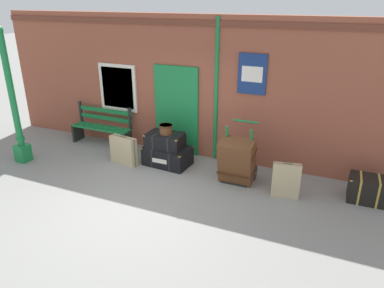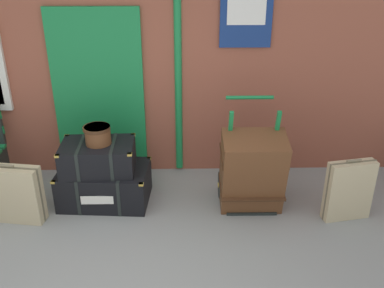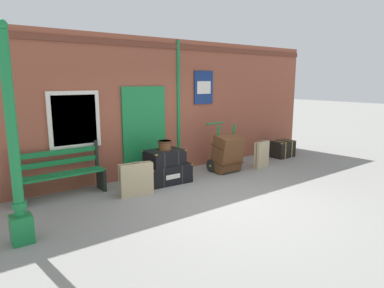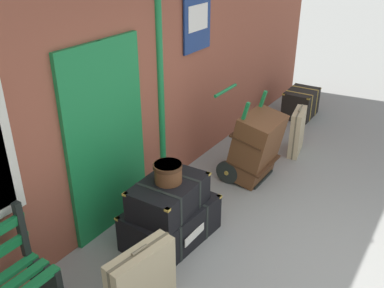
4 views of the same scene
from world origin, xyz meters
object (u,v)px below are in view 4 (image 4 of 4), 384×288
(suitcase_cream, at_px, (297,132))
(corner_trunk, at_px, (301,103))
(round_hatbox, at_px, (168,172))
(steamer_trunk_base, at_px, (171,222))
(large_brown_trunk, at_px, (256,147))
(suitcase_oxblood, at_px, (142,281))
(porters_trolley, at_px, (243,157))
(steamer_trunk_middle, at_px, (169,196))

(suitcase_cream, bearing_deg, corner_trunk, 17.99)
(round_hatbox, height_order, suitcase_cream, round_hatbox)
(steamer_trunk_base, bearing_deg, large_brown_trunk, -6.47)
(large_brown_trunk, distance_m, corner_trunk, 2.47)
(steamer_trunk_base, bearing_deg, suitcase_oxblood, -158.81)
(large_brown_trunk, bearing_deg, suitcase_cream, -10.95)
(suitcase_cream, relative_size, corner_trunk, 1.03)
(porters_trolley, relative_size, suitcase_oxblood, 1.74)
(round_hatbox, height_order, corner_trunk, round_hatbox)
(steamer_trunk_middle, distance_m, corner_trunk, 4.17)
(steamer_trunk_base, relative_size, corner_trunk, 1.50)
(corner_trunk, bearing_deg, suitcase_oxblood, -175.08)
(suitcase_cream, bearing_deg, porters_trolley, 159.80)
(round_hatbox, bearing_deg, large_brown_trunk, -6.37)
(large_brown_trunk, relative_size, suitcase_oxblood, 1.39)
(steamer_trunk_base, distance_m, porters_trolley, 1.67)
(suitcase_oxblood, relative_size, suitcase_cream, 0.95)
(steamer_trunk_base, height_order, round_hatbox, round_hatbox)
(steamer_trunk_base, relative_size, steamer_trunk_middle, 1.27)
(steamer_trunk_base, height_order, porters_trolley, porters_trolley)
(suitcase_oxblood, bearing_deg, round_hatbox, 21.69)
(steamer_trunk_base, xyz_separation_m, suitcase_cream, (2.69, -0.39, 0.13))
(large_brown_trunk, height_order, suitcase_oxblood, large_brown_trunk)
(porters_trolley, xyz_separation_m, suitcase_cream, (1.02, -0.38, 0.07))
(steamer_trunk_base, height_order, corner_trunk, corner_trunk)
(large_brown_trunk, distance_m, suitcase_oxblood, 2.60)
(porters_trolley, height_order, corner_trunk, porters_trolley)
(steamer_trunk_base, bearing_deg, corner_trunk, 1.04)
(corner_trunk, bearing_deg, suitcase_cream, -162.01)
(large_brown_trunk, bearing_deg, steamer_trunk_base, 173.53)
(porters_trolley, height_order, suitcase_oxblood, porters_trolley)
(porters_trolley, distance_m, suitcase_cream, 1.09)
(steamer_trunk_middle, xyz_separation_m, large_brown_trunk, (1.71, -0.18, -0.11))
(steamer_trunk_base, bearing_deg, steamer_trunk_middle, -163.67)
(steamer_trunk_base, distance_m, steamer_trunk_middle, 0.37)
(corner_trunk, bearing_deg, round_hatbox, -178.96)
(large_brown_trunk, height_order, corner_trunk, large_brown_trunk)
(steamer_trunk_base, bearing_deg, suitcase_cream, -8.19)
(large_brown_trunk, relative_size, suitcase_cream, 1.31)
(steamer_trunk_middle, xyz_separation_m, round_hatbox, (0.02, 0.01, 0.28))
(steamer_trunk_base, xyz_separation_m, porters_trolley, (1.67, -0.01, 0.06))
(suitcase_cream, distance_m, corner_trunk, 1.50)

